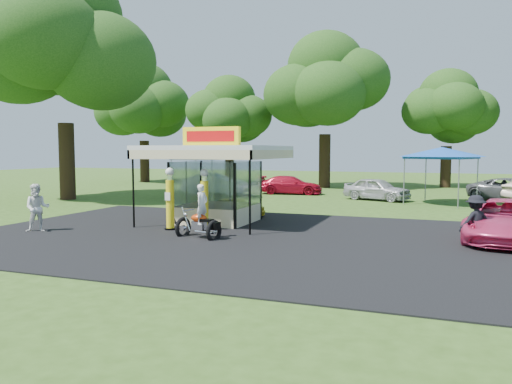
% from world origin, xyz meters
% --- Properties ---
extents(ground, '(120.00, 120.00, 0.00)m').
position_xyz_m(ground, '(0.00, 0.00, 0.00)').
color(ground, '#324E18').
rests_on(ground, ground).
extents(asphalt_apron, '(20.00, 14.00, 0.04)m').
position_xyz_m(asphalt_apron, '(0.00, 2.00, 0.02)').
color(asphalt_apron, black).
rests_on(asphalt_apron, ground).
extents(gas_station_kiosk, '(5.40, 5.40, 4.18)m').
position_xyz_m(gas_station_kiosk, '(-2.00, 4.99, 1.78)').
color(gas_station_kiosk, white).
rests_on(gas_station_kiosk, ground).
extents(gas_pump_left, '(0.47, 0.47, 2.51)m').
position_xyz_m(gas_pump_left, '(-2.85, 2.47, 1.20)').
color(gas_pump_left, black).
rests_on(gas_pump_left, ground).
extents(gas_pump_right, '(0.46, 0.46, 2.47)m').
position_xyz_m(gas_pump_right, '(-1.53, 2.84, 1.18)').
color(gas_pump_right, black).
rests_on(gas_pump_right, ground).
extents(motorcycle, '(1.81, 1.15, 2.06)m').
position_xyz_m(motorcycle, '(-0.87, 1.20, 0.80)').
color(motorcycle, black).
rests_on(motorcycle, ground).
extents(spare_tires, '(0.87, 0.65, 0.70)m').
position_xyz_m(spare_tires, '(-3.10, 3.68, 0.34)').
color(spare_tires, black).
rests_on(spare_tires, ground).
extents(kiosk_car, '(2.82, 1.13, 0.96)m').
position_xyz_m(kiosk_car, '(-2.00, 7.20, 0.48)').
color(kiosk_car, yellow).
rests_on(kiosk_car, ground).
extents(pink_sedan, '(3.32, 5.66, 1.48)m').
position_xyz_m(pink_sedan, '(9.37, 4.36, 0.74)').
color(pink_sedan, '#DE3C74').
rests_on(pink_sedan, ground).
extents(spectator_west, '(1.17, 1.13, 1.89)m').
position_xyz_m(spectator_west, '(-7.50, 0.31, 0.95)').
color(spectator_west, white).
rests_on(spectator_west, ground).
extents(spectator_east_a, '(1.29, 1.17, 1.74)m').
position_xyz_m(spectator_east_a, '(8.29, 2.86, 0.87)').
color(spectator_east_a, black).
rests_on(spectator_east_a, ground).
extents(bg_car_a, '(4.88, 2.24, 1.55)m').
position_xyz_m(bg_car_a, '(-8.09, 17.73, 0.78)').
color(bg_car_a, white).
rests_on(bg_car_a, ground).
extents(bg_car_b, '(4.76, 2.36, 1.33)m').
position_xyz_m(bg_car_b, '(-3.08, 20.07, 0.67)').
color(bg_car_b, '#B60E24').
rests_on(bg_car_b, ground).
extents(bg_car_c, '(4.58, 3.11, 1.45)m').
position_xyz_m(bg_car_c, '(3.36, 17.66, 0.72)').
color(bg_car_c, '#AFAEB3').
rests_on(bg_car_c, ground).
extents(bg_car_d, '(5.67, 4.66, 1.44)m').
position_xyz_m(bg_car_d, '(11.39, 20.01, 0.72)').
color(bg_car_d, '#5D5E60').
rests_on(bg_car_d, ground).
extents(tent_west, '(4.64, 4.64, 3.24)m').
position_xyz_m(tent_west, '(-7.61, 14.98, 2.94)').
color(tent_west, gray).
rests_on(tent_west, ground).
extents(tent_east, '(4.83, 4.83, 3.38)m').
position_xyz_m(tent_east, '(7.19, 16.63, 3.06)').
color(tent_east, gray).
rests_on(tent_east, ground).
extents(oak_far_a, '(9.79, 9.79, 11.61)m').
position_xyz_m(oak_far_a, '(-20.91, 28.47, 7.39)').
color(oak_far_a, black).
rests_on(oak_far_a, ground).
extents(oak_far_b, '(8.28, 8.28, 9.87)m').
position_xyz_m(oak_far_b, '(-11.38, 28.00, 6.30)').
color(oak_far_b, black).
rests_on(oak_far_b, ground).
extents(oak_far_c, '(10.92, 10.92, 12.87)m').
position_xyz_m(oak_far_c, '(-2.19, 27.24, 8.17)').
color(oak_far_c, black).
rests_on(oak_far_c, ground).
extents(oak_far_d, '(8.28, 8.28, 9.86)m').
position_xyz_m(oak_far_d, '(7.53, 31.05, 6.28)').
color(oak_far_d, black).
rests_on(oak_far_d, ground).
extents(oak_near, '(12.68, 12.68, 14.60)m').
position_xyz_m(oak_near, '(-15.58, 11.26, 9.15)').
color(oak_near, black).
rests_on(oak_near, ground).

